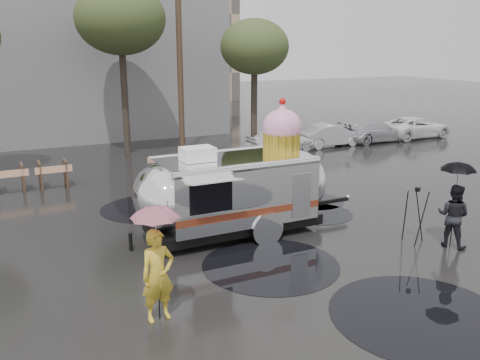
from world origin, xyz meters
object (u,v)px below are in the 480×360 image
person_right (453,216)px  tripod (416,210)px  airstream_trailer (236,187)px  person_left (158,275)px

person_right → tripod: (-0.68, 0.64, 0.07)m
airstream_trailer → person_left: size_ratio=3.88×
airstream_trailer → person_right: 5.78m
person_left → airstream_trailer: bearing=39.9°
person_right → tripod: person_right is taller
person_left → person_right: (8.03, 0.19, -0.07)m
tripod → airstream_trailer: bearing=121.1°
airstream_trailer → person_left: airstream_trailer is taller
airstream_trailer → person_right: size_ratio=4.19×
person_right → airstream_trailer: bearing=28.3°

